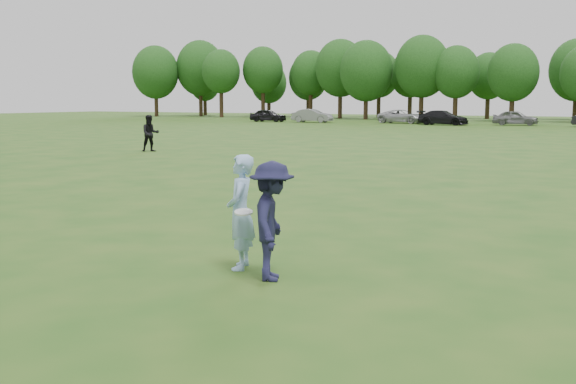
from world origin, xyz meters
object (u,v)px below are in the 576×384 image
at_px(defender, 272,221).
at_px(player_far_a, 150,133).
at_px(car_c, 402,117).
at_px(car_e, 515,118).
at_px(car_a, 268,115).
at_px(car_b, 312,116).
at_px(thrower, 241,212).
at_px(car_d, 443,118).

xyz_separation_m(defender, player_far_a, (-16.97, 17.84, 0.05)).
distance_m(defender, player_far_a, 24.63).
bearing_deg(car_c, car_e, -86.22).
distance_m(car_a, car_e, 26.99).
relative_size(defender, car_b, 0.38).
relative_size(car_b, car_e, 1.03).
bearing_deg(thrower, defender, 42.01).
xyz_separation_m(defender, car_e, (-7.07, 61.24, -0.11)).
distance_m(defender, car_b, 65.72).
bearing_deg(thrower, car_a, -173.81).
relative_size(player_far_a, car_d, 0.36).
height_order(player_far_a, car_c, player_far_a).
height_order(player_far_a, car_a, player_far_a).
height_order(defender, car_a, defender).
relative_size(player_far_a, car_b, 0.40).
distance_m(player_far_a, car_a, 44.64).
height_order(car_b, car_e, car_e).
relative_size(car_b, car_c, 0.86).
bearing_deg(car_e, car_d, 106.14).
bearing_deg(player_far_a, thrower, -96.49).
bearing_deg(car_b, defender, -159.08).
bearing_deg(car_d, car_b, 91.75).
relative_size(thrower, car_a, 0.41).
height_order(car_c, car_d, car_d).
distance_m(thrower, defender, 0.81).
bearing_deg(car_d, thrower, -163.73).
distance_m(thrower, car_e, 61.23).
relative_size(player_far_a, car_e, 0.41).
bearing_deg(car_a, player_far_a, -159.85).
height_order(car_b, car_c, car_b).
relative_size(car_a, car_c, 0.81).
bearing_deg(thrower, car_d, 169.12).
bearing_deg(defender, car_c, -7.37).
bearing_deg(car_a, car_c, -83.24).
xyz_separation_m(car_b, car_c, (9.63, 2.25, -0.02)).
height_order(car_a, car_e, car_e).
xyz_separation_m(thrower, car_a, (-33.24, 58.78, -0.15)).
relative_size(thrower, car_d, 0.35).
relative_size(car_c, car_d, 1.04).
bearing_deg(defender, car_e, -17.76).
height_order(thrower, player_far_a, player_far_a).
relative_size(defender, player_far_a, 0.95).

